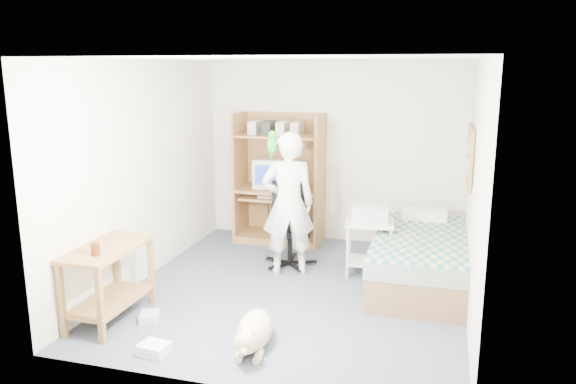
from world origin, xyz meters
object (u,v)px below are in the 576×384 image
Objects in this scene: side_desk at (109,272)px; office_chair at (289,236)px; dog at (254,331)px; computer_hutch at (280,184)px; bed at (420,259)px; printer_cart at (369,239)px; person at (288,204)px.

office_chair reaches higher than side_desk.
office_chair is at bearing 58.15° from side_desk.
computer_hutch is at bearing 94.07° from dog.
bed is 0.63m from printer_cart.
side_desk is 2.96m from printer_cart.
person is (0.07, -0.30, 0.49)m from office_chair.
side_desk is (-0.85, -2.94, -0.33)m from computer_hutch.
side_desk is 0.97× the size of office_chair.
bed is 2.02× the size of side_desk.
computer_hutch is at bearing -91.23° from person.
computer_hutch is 1.80× the size of side_desk.
side_desk is 2.36m from office_chair.
computer_hutch reaches higher than bed.
side_desk reaches higher than printer_cart.
bed is 1.97× the size of office_chair.
computer_hutch is at bearing 73.86° from side_desk.
dog is at bearing -5.56° from side_desk.
office_chair is 1.10× the size of dog.
printer_cart is at bearing -35.94° from computer_hutch.
side_desk is 1.57m from dog.
computer_hutch is at bearing 150.71° from bed.
computer_hutch is 1.75× the size of office_chair.
person is at bearing 88.16° from dog.
dog is 2.21m from printer_cart.
bed is 2.37m from dog.
computer_hutch is 1.06× the size of person.
side_desk is 1.07× the size of dog.
printer_cart is at bearing 169.93° from bed.
side_desk is at bearing 166.15° from dog.
bed is at bearing 32.50° from side_desk.
office_chair is at bearing 89.13° from dog.
person is (-1.53, -0.11, 0.56)m from bed.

